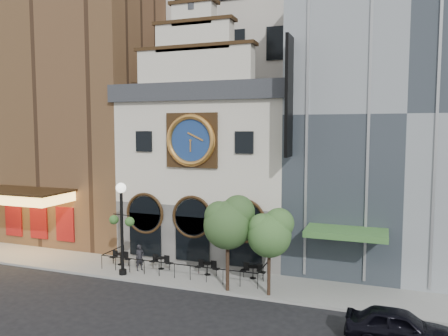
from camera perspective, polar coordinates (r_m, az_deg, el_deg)
ground at (r=26.87m, az=-7.66°, el=-15.15°), size 120.00×120.00×0.00m
sidewalk at (r=28.95m, az=-5.29°, el=-13.46°), size 44.00×5.00×0.15m
clock_building at (r=32.44m, az=-1.35°, el=0.51°), size 12.60×8.78×18.65m
theater_building at (r=40.82m, az=-17.70°, el=9.53°), size 14.00×15.60×25.00m
retail_building at (r=32.28m, az=22.30°, el=6.25°), size 14.00×14.40×20.00m
office_tower at (r=45.18m, az=4.59°, el=18.81°), size 20.00×16.00×40.00m
cafe_railing at (r=28.79m, az=-5.30°, el=-12.47°), size 10.60×2.60×0.90m
bistro_0 at (r=30.85m, az=-13.35°, el=-11.36°), size 1.58×0.68×0.90m
bistro_1 at (r=29.46m, az=-8.21°, el=-12.06°), size 1.58×0.68×0.90m
bistro_2 at (r=28.09m, az=-2.17°, el=-12.87°), size 1.58×0.68×0.90m
bistro_3 at (r=27.51m, az=3.81°, el=-13.28°), size 1.58×0.68×0.90m
car_right at (r=21.44m, az=21.92°, el=-18.65°), size 4.57×1.90×1.55m
pedestrian at (r=29.31m, az=-10.94°, el=-11.41°), size 0.65×0.74×1.70m
lamppost at (r=28.09m, az=-13.22°, el=-6.39°), size 1.85×0.77×5.82m
tree_left at (r=24.62m, az=0.60°, el=-6.94°), size 2.83×2.72×5.45m
tree_right at (r=24.18m, az=6.05°, el=-8.28°), size 2.51×2.42×4.84m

